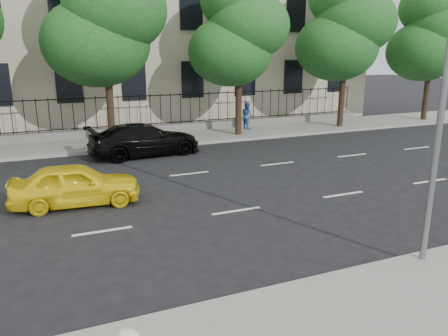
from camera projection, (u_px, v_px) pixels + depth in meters
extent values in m
plane|color=black|center=(277.00, 243.00, 11.15)|extent=(120.00, 120.00, 0.00)
cube|color=gray|center=(391.00, 330.00, 7.57)|extent=(60.00, 4.00, 0.15)
cube|color=gray|center=(148.00, 140.00, 23.57)|extent=(60.00, 4.00, 0.15)
cube|color=slate|center=(141.00, 130.00, 25.01)|extent=(30.00, 0.50, 0.40)
cube|color=black|center=(141.00, 124.00, 24.93)|extent=(28.80, 0.05, 0.05)
cube|color=black|center=(139.00, 96.00, 24.51)|extent=(28.80, 0.05, 0.05)
cylinder|color=slate|center=(445.00, 81.00, 8.95)|extent=(0.14, 0.14, 8.00)
cylinder|color=#382619|center=(111.00, 111.00, 21.65)|extent=(0.36, 0.36, 3.32)
ellipsoid|color=#1A4E1E|center=(96.00, 43.00, 20.91)|extent=(5.13, 5.13, 4.21)
ellipsoid|color=#1A4E1E|center=(115.00, 10.00, 20.41)|extent=(4.86, 4.86, 4.00)
cylinder|color=#382619|center=(239.00, 107.00, 24.31)|extent=(0.36, 0.36, 3.08)
ellipsoid|color=#1A4E1E|center=(230.00, 52.00, 23.65)|extent=(4.56, 4.56, 3.74)
ellipsoid|color=#1A4E1E|center=(249.00, 26.00, 23.20)|extent=(4.32, 4.32, 3.55)
ellipsoid|color=#1A4E1E|center=(238.00, 0.00, 23.23)|extent=(4.08, 4.08, 3.36)
cylinder|color=#382619|center=(341.00, 100.00, 26.93)|extent=(0.36, 0.36, 3.22)
ellipsoid|color=#1A4E1E|center=(337.00, 47.00, 26.21)|extent=(4.94, 4.94, 4.06)
ellipsoid|color=#1A4E1E|center=(356.00, 22.00, 25.73)|extent=(4.68, 4.68, 3.85)
cylinder|color=#382619|center=(426.00, 97.00, 29.59)|extent=(0.36, 0.36, 3.01)
ellipsoid|color=#1A4E1E|center=(423.00, 51.00, 28.92)|extent=(4.75, 4.75, 3.90)
ellipsoid|color=#1A4E1E|center=(442.00, 30.00, 28.45)|extent=(4.50, 4.50, 3.70)
ellipsoid|color=#1A4E1E|center=(433.00, 8.00, 28.47)|extent=(4.25, 4.25, 3.50)
imported|color=yellow|center=(76.00, 184.00, 13.74)|extent=(4.08, 1.93, 1.35)
imported|color=black|center=(145.00, 139.00, 20.24)|extent=(5.32, 2.54, 1.50)
imported|color=#315B99|center=(247.00, 115.00, 26.28)|extent=(0.75, 0.88, 1.59)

